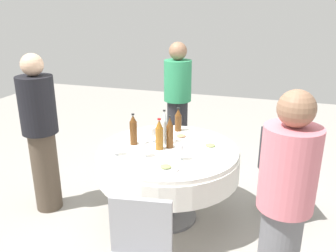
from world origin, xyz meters
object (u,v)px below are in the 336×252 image
object	(u,v)px
wine_glass_near	(143,146)
wine_glass_front	(180,148)
bottle_brown_inner	(178,120)
bottle_brown_right	(134,130)
wine_glass_outer	(152,132)
wine_glass_right	(114,145)
chair_front	(277,167)
bottle_clear_outer	(164,128)
plate_far	(166,168)
person_inner	(284,207)
plate_mid	(154,133)
person_left	(41,132)
person_rear	(177,103)
plate_west	(181,137)
bottle_amber_rear	(159,135)
plate_south	(210,147)
dining_table	(168,163)
bottle_brown_left	(170,133)

from	to	relation	value
wine_glass_near	wine_glass_front	distance (m)	0.32
bottle_brown_inner	bottle_brown_right	bearing A→B (deg)	58.14
wine_glass_outer	wine_glass_near	bearing A→B (deg)	97.17
wine_glass_right	chair_front	world-z (taller)	wine_glass_right
bottle_clear_outer	plate_far	size ratio (longest dim) A/B	1.63
plate_far	wine_glass_near	bearing A→B (deg)	-34.12
bottle_brown_inner	person_inner	distance (m)	1.70
plate_mid	chair_front	world-z (taller)	chair_front
plate_mid	person_left	size ratio (longest dim) A/B	0.14
plate_far	person_rear	bearing A→B (deg)	-77.14
plate_mid	person_rear	distance (m)	0.91
plate_mid	plate_west	bearing A→B (deg)	171.88
plate_far	wine_glass_front	bearing A→B (deg)	-105.46
bottle_amber_rear	person_rear	bearing A→B (deg)	-81.41
plate_west	wine_glass_right	bearing A→B (deg)	52.17
person_inner	wine_glass_right	bearing A→B (deg)	-71.60
wine_glass_front	plate_west	xyz separation A→B (m)	(0.13, -0.50, -0.10)
person_left	person_rear	distance (m)	1.72
wine_glass_near	plate_far	size ratio (longest dim) A/B	0.72
plate_south	plate_west	bearing A→B (deg)	-25.51
plate_south	plate_mid	size ratio (longest dim) A/B	0.92
bottle_clear_outer	wine_glass_near	distance (m)	0.35
plate_south	wine_glass_right	bearing A→B (deg)	28.61
wine_glass_outer	person_rear	bearing A→B (deg)	-86.46
dining_table	plate_mid	size ratio (longest dim) A/B	6.00
wine_glass_near	bottle_brown_left	bearing A→B (deg)	-120.21
bottle_amber_rear	chair_front	distance (m)	1.18
bottle_amber_rear	plate_mid	world-z (taller)	bottle_amber_rear
dining_table	chair_front	xyz separation A→B (m)	(-0.98, -0.36, -0.07)
wine_glass_near	plate_south	distance (m)	0.65
bottle_brown_inner	bottle_amber_rear	world-z (taller)	bottle_amber_rear
wine_glass_outer	plate_west	size ratio (longest dim) A/B	0.73
wine_glass_right	wine_glass_near	xyz separation A→B (m)	(-0.25, -0.05, 0.01)
bottle_amber_rear	bottle_clear_outer	xyz separation A→B (m)	(-0.01, -0.13, 0.02)
bottle_brown_right	wine_glass_near	distance (m)	0.32
bottle_amber_rear	plate_mid	xyz separation A→B (m)	(0.18, -0.37, -0.13)
dining_table	bottle_brown_left	world-z (taller)	bottle_brown_left
bottle_clear_outer	person_left	distance (m)	1.21
dining_table	bottle_brown_inner	xyz separation A→B (m)	(0.04, -0.49, 0.27)
wine_glass_right	chair_front	xyz separation A→B (m)	(-1.38, -0.66, -0.32)
bottle_brown_inner	chair_front	distance (m)	1.09
bottle_brown_inner	wine_glass_outer	world-z (taller)	bottle_brown_inner
wine_glass_right	wine_glass_near	distance (m)	0.26
bottle_amber_rear	plate_south	xyz separation A→B (m)	(-0.44, -0.17, -0.13)
plate_far	bottle_brown_inner	bearing A→B (deg)	-80.24
bottle_brown_right	wine_glass_near	size ratio (longest dim) A/B	2.05
bottle_amber_rear	wine_glass_outer	xyz separation A→B (m)	(0.12, -0.14, -0.03)
bottle_amber_rear	wine_glass_right	world-z (taller)	bottle_amber_rear
chair_front	bottle_brown_left	bearing A→B (deg)	-91.24
wine_glass_near	plate_mid	size ratio (longest dim) A/B	0.67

